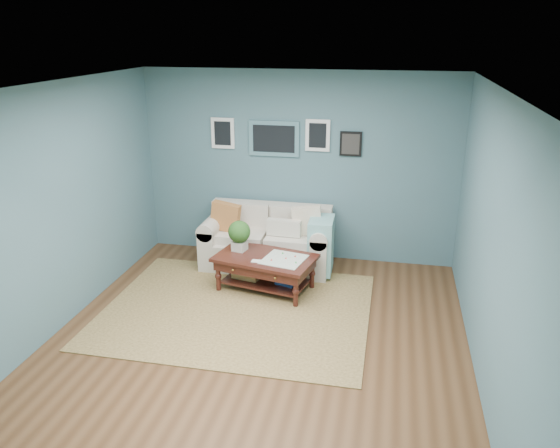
# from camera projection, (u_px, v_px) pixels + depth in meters

# --- Properties ---
(room_shell) EXTENTS (5.00, 5.02, 2.70)m
(room_shell) POSITION_uv_depth(u_px,v_px,m) (256.00, 223.00, 5.52)
(room_shell) COLOR brown
(room_shell) RESTS_ON ground
(area_rug) EXTENTS (3.16, 2.53, 0.01)m
(area_rug) POSITION_uv_depth(u_px,v_px,m) (237.00, 309.00, 6.60)
(area_rug) COLOR brown
(area_rug) RESTS_ON ground
(loveseat) EXTENTS (1.84, 0.84, 0.95)m
(loveseat) POSITION_uv_depth(u_px,v_px,m) (273.00, 241.00, 7.71)
(loveseat) COLOR beige
(loveseat) RESTS_ON ground
(coffee_table) EXTENTS (1.37, 0.97, 0.87)m
(coffee_table) POSITION_uv_depth(u_px,v_px,m) (261.00, 261.00, 7.03)
(coffee_table) COLOR black
(coffee_table) RESTS_ON ground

